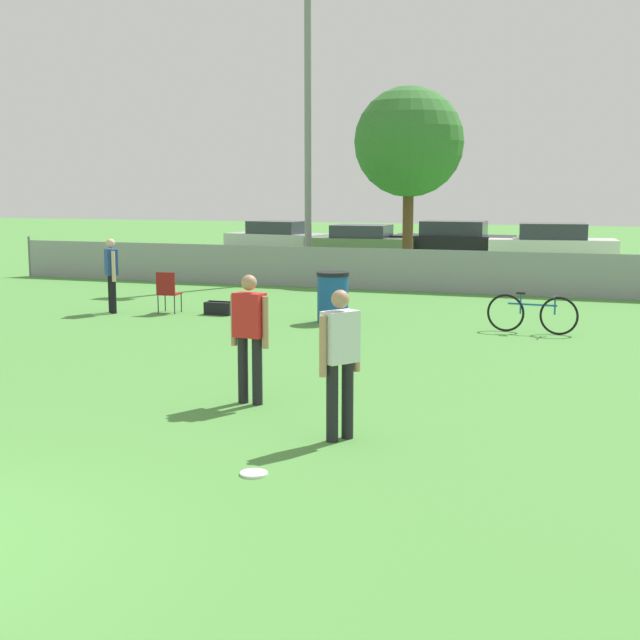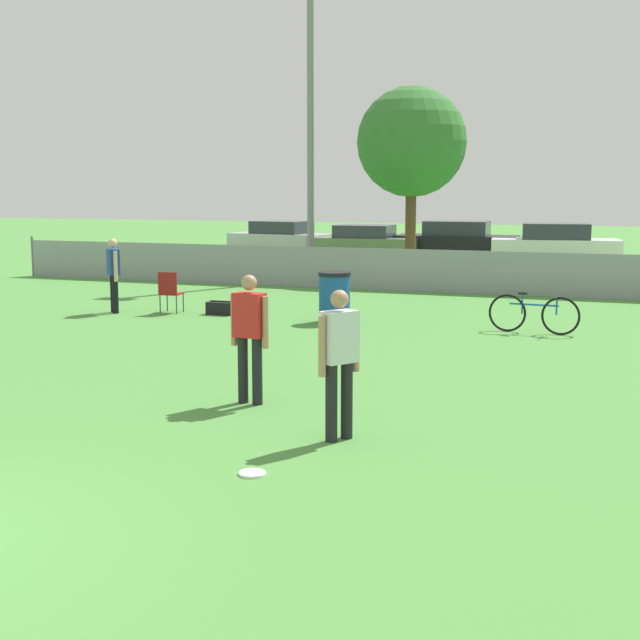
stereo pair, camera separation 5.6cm
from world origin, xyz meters
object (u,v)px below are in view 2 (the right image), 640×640
Objects in this scene: player_defender_red at (250,330)px; parked_car_silver at (282,238)px; player_receiver_white at (339,355)px; tree_near_pole at (412,142)px; parked_car_white at (555,245)px; light_pole at (310,94)px; frisbee_disc at (252,473)px; parked_car_olive at (364,242)px; gear_bag_sideline at (222,308)px; folding_chair_sideline at (170,290)px; trash_bin at (334,297)px; spectator_in_blue at (114,271)px; bicycle_sideline at (534,314)px; parked_car_dark at (457,241)px.

parked_car_silver is (-8.91, 22.92, -0.26)m from player_defender_red.
player_receiver_white is 0.38× the size of parked_car_silver.
parked_car_white is (3.75, 5.78, -3.32)m from tree_near_pole.
light_pole is 34.00× the size of frisbee_disc.
parked_car_olive is (3.79, -1.11, -0.02)m from parked_car_silver.
gear_bag_sideline is (0.71, -7.43, -5.20)m from light_pole.
frisbee_disc is at bearing -59.60° from parked_car_silver.
folding_chair_sideline is at bearing -90.68° from parked_car_olive.
trash_bin is 0.24× the size of parked_car_silver.
spectator_in_blue is 0.95× the size of bicycle_sideline.
player_defender_red reaches higher than parked_car_white.
player_receiver_white is 1.02× the size of spectator_in_blue.
frisbee_disc is 0.16× the size of bicycle_sideline.
spectator_in_blue reaches higher than frisbee_disc.
bicycle_sideline is at bearing 24.84° from player_receiver_white.
trash_bin is 0.23× the size of parked_car_dark.
gear_bag_sideline is (1.13, 0.20, -0.37)m from folding_chair_sideline.
player_defender_red is 0.38× the size of parked_car_silver.
folding_chair_sideline is 0.21× the size of parked_car_silver.
parked_car_olive is at bearing -48.31° from spectator_in_blue.
frisbee_disc is at bearing 117.31° from folding_chair_sideline.
frisbee_disc is at bearing -75.82° from trash_bin.
spectator_in_blue is at bearing 128.88° from frisbee_disc.
parked_car_white is (10.69, -0.95, 0.02)m from parked_car_silver.
parked_car_dark is at bearing -106.69° from folding_chair_sideline.
parked_car_white is (3.65, -0.95, -0.01)m from parked_car_dark.
bicycle_sideline is (8.88, 0.26, -0.55)m from spectator_in_blue.
folding_chair_sideline is at bearing -179.94° from trash_bin.
player_defender_red reaches higher than trash_bin.
tree_near_pole reaches higher than trash_bin.
parked_car_white is at bearing 3.73° from parked_car_silver.
parked_car_olive is at bearing 104.66° from trash_bin.
spectator_in_blue is at bearing -95.05° from parked_car_olive.
player_receiver_white is 1.82× the size of folding_chair_sideline.
player_defender_red is 22.04m from parked_car_white.
parked_car_olive is (-0.57, 7.33, -4.69)m from light_pole.
gear_bag_sideline is (-6.58, 0.29, -0.23)m from bicycle_sideline.
spectator_in_blue is 0.38× the size of parked_car_silver.
player_defender_red is at bearing -83.05° from tree_near_pole.
player_receiver_white is at bearing -75.03° from parked_car_olive.
parked_car_white is at bearing -16.19° from parked_car_dark.
tree_near_pole is 10.23m from parked_car_silver.
light_pole reaches higher than frisbee_disc.
parked_car_dark reaches higher than parked_car_olive.
spectator_in_blue is at bearing 10.86° from folding_chair_sideline.
spectator_in_blue is at bearing -113.21° from tree_near_pole.
parked_car_dark is at bearing 92.38° from trash_bin.
light_pole is 9.27m from spectator_in_blue.
parked_car_olive is at bearing -95.21° from folding_chair_sideline.
tree_near_pole is 1.32× the size of parked_car_silver.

